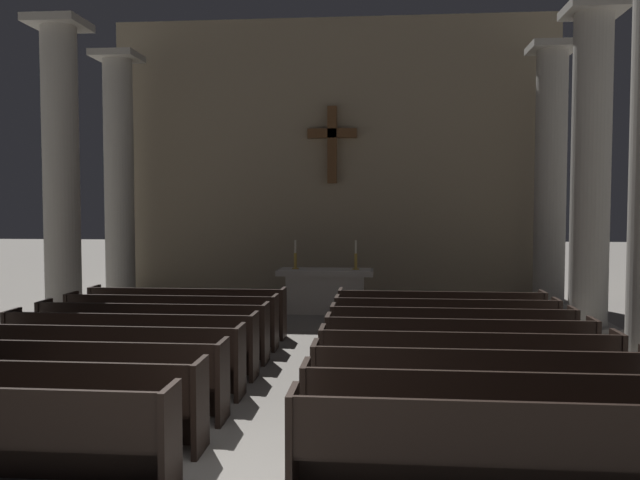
{
  "coord_description": "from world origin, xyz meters",
  "views": [
    {
      "loc": [
        1.27,
        -5.54,
        2.52
      ],
      "look_at": [
        0.0,
        8.35,
        1.76
      ],
      "focal_mm": 37.41,
      "sensor_mm": 36.0,
      "label": 1
    }
  ],
  "objects_px": {
    "pew_right_row_7": "(445,325)",
    "column_left_fourth": "(119,183)",
    "pew_left_row_8": "(187,312)",
    "pew_right_row_6": "(451,337)",
    "candlestick_right": "(356,260)",
    "pew_right_row_1": "(512,452)",
    "pew_right_row_2": "(493,415)",
    "column_left_third": "(61,178)",
    "column_right_fourth": "(550,182)",
    "pew_left_row_5": "(131,344)",
    "pew_left_row_2": "(26,402)",
    "pew_left_row_7": "(172,321)",
    "candlestick_left": "(295,260)",
    "pew_right_row_5": "(458,350)",
    "pew_right_row_3": "(478,388)",
    "altar": "(325,290)",
    "pew_left_row_6": "(153,331)",
    "pew_right_row_8": "(440,316)",
    "pew_left_row_3": "(70,378)",
    "pew_right_row_4": "(467,367)",
    "pew_left_row_4": "(103,359)"
  },
  "relations": [
    {
      "from": "pew_left_row_5",
      "to": "pew_right_row_4",
      "type": "distance_m",
      "value": 4.81
    },
    {
      "from": "pew_left_row_8",
      "to": "pew_right_row_7",
      "type": "xyz_separation_m",
      "value": [
        4.71,
        -0.95,
        0.0
      ]
    },
    {
      "from": "pew_right_row_6",
      "to": "column_right_fourth",
      "type": "xyz_separation_m",
      "value": [
        2.87,
        5.84,
        2.56
      ]
    },
    {
      "from": "pew_right_row_1",
      "to": "pew_left_row_6",
      "type": "bearing_deg",
      "value": 134.64
    },
    {
      "from": "column_left_fourth",
      "to": "pew_right_row_6",
      "type": "bearing_deg",
      "value": -37.56
    },
    {
      "from": "pew_left_row_3",
      "to": "pew_right_row_7",
      "type": "height_order",
      "value": "same"
    },
    {
      "from": "pew_left_row_8",
      "to": "pew_right_row_6",
      "type": "distance_m",
      "value": 5.09
    },
    {
      "from": "column_left_third",
      "to": "column_right_fourth",
      "type": "distance_m",
      "value": 10.89
    },
    {
      "from": "column_left_third",
      "to": "candlestick_left",
      "type": "distance_m",
      "value": 5.34
    },
    {
      "from": "pew_right_row_1",
      "to": "altar",
      "type": "relative_size",
      "value": 1.69
    },
    {
      "from": "pew_left_row_8",
      "to": "pew_right_row_6",
      "type": "bearing_deg",
      "value": -22.05
    },
    {
      "from": "pew_right_row_6",
      "to": "candlestick_left",
      "type": "height_order",
      "value": "candlestick_left"
    },
    {
      "from": "pew_left_row_2",
      "to": "candlestick_left",
      "type": "xyz_separation_m",
      "value": [
        1.66,
        8.8,
        0.75
      ]
    },
    {
      "from": "pew_right_row_6",
      "to": "column_left_third",
      "type": "bearing_deg",
      "value": 159.64
    },
    {
      "from": "pew_left_row_3",
      "to": "pew_left_row_8",
      "type": "bearing_deg",
      "value": 90.0
    },
    {
      "from": "pew_right_row_7",
      "to": "column_left_fourth",
      "type": "distance_m",
      "value": 9.38
    },
    {
      "from": "pew_left_row_7",
      "to": "pew_right_row_5",
      "type": "bearing_deg",
      "value": -22.05
    },
    {
      "from": "pew_right_row_2",
      "to": "pew_right_row_8",
      "type": "xyz_separation_m",
      "value": [
        0.0,
        5.73,
        0.0
      ]
    },
    {
      "from": "column_right_fourth",
      "to": "candlestick_left",
      "type": "bearing_deg",
      "value": -171.84
    },
    {
      "from": "pew_right_row_3",
      "to": "pew_right_row_5",
      "type": "xyz_separation_m",
      "value": [
        0.0,
        1.91,
        0.0
      ]
    },
    {
      "from": "pew_left_row_4",
      "to": "pew_right_row_4",
      "type": "height_order",
      "value": "same"
    },
    {
      "from": "pew_left_row_7",
      "to": "pew_left_row_8",
      "type": "xyz_separation_m",
      "value": [
        0.0,
        0.95,
        0.0
      ]
    },
    {
      "from": "pew_left_row_5",
      "to": "column_right_fourth",
      "type": "xyz_separation_m",
      "value": [
        7.59,
        6.79,
        2.56
      ]
    },
    {
      "from": "pew_left_row_6",
      "to": "column_left_fourth",
      "type": "relative_size",
      "value": 0.59
    },
    {
      "from": "pew_right_row_1",
      "to": "altar",
      "type": "xyz_separation_m",
      "value": [
        -2.36,
        9.76,
        0.06
      ]
    },
    {
      "from": "candlestick_right",
      "to": "altar",
      "type": "bearing_deg",
      "value": 180.0
    },
    {
      "from": "pew_right_row_3",
      "to": "altar",
      "type": "distance_m",
      "value": 8.19
    },
    {
      "from": "pew_left_row_6",
      "to": "column_right_fourth",
      "type": "distance_m",
      "value": 9.91
    },
    {
      "from": "pew_left_row_8",
      "to": "pew_left_row_4",
      "type": "bearing_deg",
      "value": -90.0
    },
    {
      "from": "pew_left_row_4",
      "to": "pew_right_row_3",
      "type": "distance_m",
      "value": 4.81
    },
    {
      "from": "pew_right_row_7",
      "to": "column_left_fourth",
      "type": "xyz_separation_m",
      "value": [
        -7.59,
        4.88,
        2.56
      ]
    },
    {
      "from": "pew_left_row_5",
      "to": "pew_right_row_8",
      "type": "xyz_separation_m",
      "value": [
        4.71,
        2.86,
        0.0
      ]
    },
    {
      "from": "pew_left_row_4",
      "to": "pew_right_row_4",
      "type": "xyz_separation_m",
      "value": [
        4.71,
        0.0,
        0.0
      ]
    },
    {
      "from": "pew_right_row_7",
      "to": "pew_right_row_8",
      "type": "height_order",
      "value": "same"
    },
    {
      "from": "pew_left_row_5",
      "to": "pew_left_row_6",
      "type": "height_order",
      "value": "same"
    },
    {
      "from": "pew_right_row_3",
      "to": "pew_right_row_8",
      "type": "bearing_deg",
      "value": 90.0
    },
    {
      "from": "pew_right_row_7",
      "to": "altar",
      "type": "bearing_deg",
      "value": 120.32
    },
    {
      "from": "pew_left_row_5",
      "to": "pew_right_row_7",
      "type": "bearing_deg",
      "value": 22.05
    },
    {
      "from": "pew_right_row_6",
      "to": "column_right_fourth",
      "type": "bearing_deg",
      "value": 63.78
    },
    {
      "from": "pew_right_row_1",
      "to": "column_right_fourth",
      "type": "xyz_separation_m",
      "value": [
        2.87,
        10.61,
        2.56
      ]
    },
    {
      "from": "pew_right_row_3",
      "to": "pew_right_row_8",
      "type": "distance_m",
      "value": 4.77
    },
    {
      "from": "pew_left_row_2",
      "to": "pew_right_row_5",
      "type": "height_order",
      "value": "same"
    },
    {
      "from": "pew_right_row_8",
      "to": "pew_left_row_5",
      "type": "bearing_deg",
      "value": -148.72
    },
    {
      "from": "pew_left_row_4",
      "to": "candlestick_left",
      "type": "distance_m",
      "value": 7.13
    },
    {
      "from": "pew_right_row_2",
      "to": "pew_right_row_6",
      "type": "bearing_deg",
      "value": 90.0
    },
    {
      "from": "candlestick_right",
      "to": "pew_right_row_1",
      "type": "bearing_deg",
      "value": -80.36
    },
    {
      "from": "pew_right_row_3",
      "to": "candlestick_right",
      "type": "relative_size",
      "value": 5.52
    },
    {
      "from": "pew_right_row_4",
      "to": "pew_left_row_6",
      "type": "bearing_deg",
      "value": 157.95
    },
    {
      "from": "pew_left_row_4",
      "to": "pew_right_row_5",
      "type": "relative_size",
      "value": 1.0
    },
    {
      "from": "pew_left_row_2",
      "to": "pew_left_row_7",
      "type": "height_order",
      "value": "same"
    }
  ]
}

